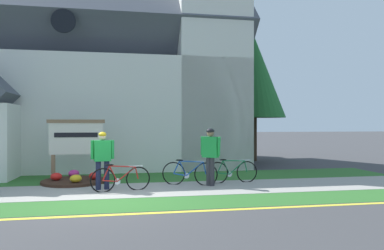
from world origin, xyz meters
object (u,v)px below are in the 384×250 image
at_px(church_sign, 76,140).
at_px(bicycle_black, 120,178).
at_px(cyclist_in_green_jersey, 103,156).
at_px(cyclist_in_yellow_jersey, 210,152).
at_px(bicycle_orange, 232,172).
at_px(roadside_conifer, 254,77).
at_px(bicycle_red, 189,173).

height_order(church_sign, bicycle_black, church_sign).
distance_m(cyclist_in_green_jersey, cyclist_in_yellow_jersey, 3.23).
distance_m(bicycle_black, cyclist_in_green_jersey, 0.87).
relative_size(bicycle_orange, cyclist_in_green_jersey, 1.02).
height_order(bicycle_black, roadside_conifer, roadside_conifer).
xyz_separation_m(church_sign, roadside_conifer, (8.25, 5.24, 3.01)).
bearing_deg(roadside_conifer, cyclist_in_green_jersey, -135.02).
relative_size(bicycle_orange, roadside_conifer, 0.26).
xyz_separation_m(bicycle_black, cyclist_in_green_jersey, (-0.52, 0.33, 0.62)).
relative_size(cyclist_in_green_jersey, cyclist_in_yellow_jersey, 0.95).
bearing_deg(roadside_conifer, church_sign, -147.58).
distance_m(bicycle_red, roadside_conifer, 9.24).
height_order(cyclist_in_green_jersey, cyclist_in_yellow_jersey, cyclist_in_yellow_jersey).
distance_m(bicycle_orange, bicycle_black, 3.65).
height_order(cyclist_in_green_jersey, roadside_conifer, roadside_conifer).
bearing_deg(bicycle_black, church_sign, 122.74).
height_order(bicycle_orange, cyclist_in_yellow_jersey, cyclist_in_yellow_jersey).
xyz_separation_m(bicycle_black, cyclist_in_yellow_jersey, (2.72, 0.39, 0.69)).
relative_size(cyclist_in_yellow_jersey, roadside_conifer, 0.27).
distance_m(bicycle_red, cyclist_in_green_jersey, 2.71).
relative_size(church_sign, cyclist_in_yellow_jersey, 1.16).
bearing_deg(roadside_conifer, bicycle_orange, -115.35).
bearing_deg(cyclist_in_green_jersey, bicycle_orange, 7.21).
height_order(church_sign, cyclist_in_green_jersey, church_sign).
distance_m(bicycle_red, cyclist_in_yellow_jersey, 0.95).
xyz_separation_m(bicycle_red, bicycle_black, (-2.11, -0.66, -0.02)).
relative_size(church_sign, roadside_conifer, 0.32).
xyz_separation_m(cyclist_in_green_jersey, roadside_conifer, (7.26, 7.25, 3.40)).
bearing_deg(church_sign, roadside_conifer, 32.42).
xyz_separation_m(bicycle_orange, roadside_conifer, (3.19, 6.74, 4.02)).
height_order(church_sign, bicycle_red, church_sign).
height_order(church_sign, cyclist_in_yellow_jersey, church_sign).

